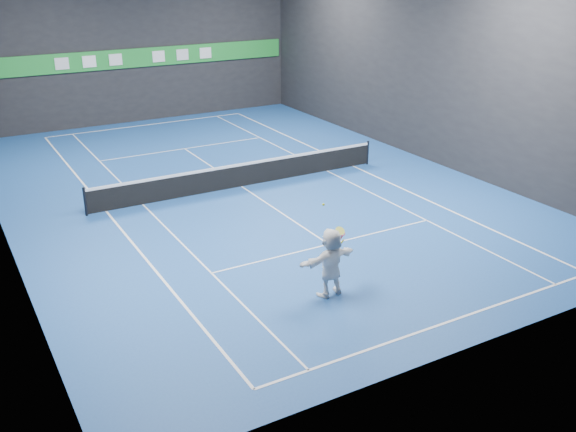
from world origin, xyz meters
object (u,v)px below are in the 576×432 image
tennis_ball (323,205)px  tennis_racket (340,234)px  tennis_net (242,174)px  player (331,262)px

tennis_ball → tennis_racket: size_ratio=0.12×
tennis_ball → tennis_racket: (0.51, -0.07, -0.92)m
tennis_ball → tennis_net: tennis_ball is taller
tennis_racket → player: bearing=-171.2°
player → tennis_ball: size_ratio=27.06×
tennis_net → tennis_racket: size_ratio=21.22×
player → tennis_racket: size_ratio=3.31×
tennis_ball → tennis_racket: bearing=-8.4°
player → tennis_ball: tennis_ball is taller
tennis_net → tennis_racket: bearing=-99.1°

